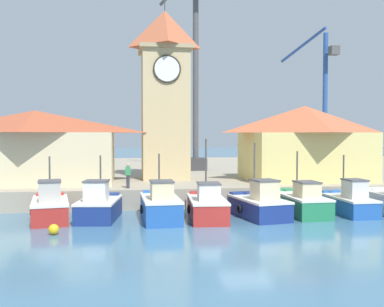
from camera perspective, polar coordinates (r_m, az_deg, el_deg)
The scene contains 16 objects.
ground_plane at distance 22.86m, azimuth 6.84°, elevation -9.68°, with size 300.00×300.00×0.00m, color teal.
quay_wharf at distance 48.93m, azimuth -1.41°, elevation -2.48°, with size 120.00×40.00×1.30m, color #9E937F.
fishing_boat_far_left at distance 26.41m, azimuth -17.59°, elevation -6.45°, with size 2.63×4.88×3.55m.
fishing_boat_left_outer at distance 25.97m, azimuth -11.76°, elevation -6.55°, with size 2.61×4.38×3.59m.
fishing_boat_left_inner at distance 25.32m, azimuth -4.04°, elevation -6.64°, with size 2.19×4.82×3.70m.
fishing_boat_mid_left at distance 25.52m, azimuth 1.93°, elevation -6.68°, with size 2.28×4.73×4.55m.
fishing_boat_center at distance 26.29m, azimuth 8.50°, elevation -6.43°, with size 2.88×4.68×4.32m.
fishing_boat_mid_right at distance 27.84m, azimuth 13.70°, elevation -6.04°, with size 2.17×4.99×3.77m.
fishing_boat_right_inner at distance 28.86m, azimuth 19.23°, elevation -5.84°, with size 1.94×4.60×3.54m.
clock_tower at distance 35.73m, azimuth -3.45°, elevation 7.95°, with size 4.09×4.09×14.82m.
warehouse_left at distance 34.29m, azimuth -19.28°, elevation 0.89°, with size 11.46×7.25×5.24m.
warehouse_right at distance 36.00m, azimuth 14.12°, elevation 1.43°, with size 9.40×7.17×5.73m.
port_crane_near at distance 54.92m, azimuth 16.33°, elevation 4.93°, with size 3.79×9.37×16.09m.
port_crane_far at distance 44.71m, azimuth 0.36°, elevation 8.51°, with size 4.16×8.29×20.89m.
mooring_buoy at distance 22.72m, azimuth -17.15°, elevation -9.19°, with size 0.51×0.51×0.51m, color gold.
dock_worker_near_tower at distance 29.53m, azimuth -8.14°, elevation -2.76°, with size 0.34×0.22×1.62m.
Camera 1 is at (-5.87, -21.58, 4.76)m, focal length 42.00 mm.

